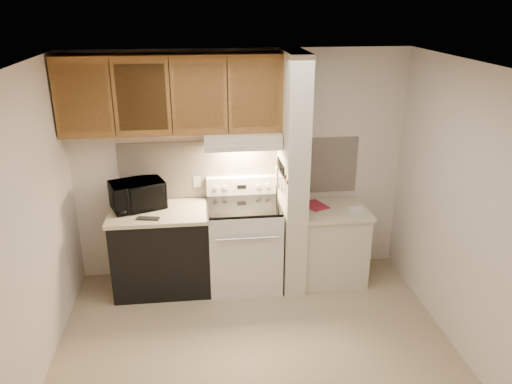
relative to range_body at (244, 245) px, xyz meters
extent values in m
plane|color=tan|center=(0.00, -1.16, -0.46)|extent=(3.60, 3.60, 0.00)
plane|color=white|center=(0.00, -1.16, 2.04)|extent=(3.60, 3.60, 0.00)
cube|color=beige|center=(0.00, 0.34, 0.79)|extent=(3.60, 2.50, 0.02)
cube|color=beige|center=(-1.80, -1.16, 0.79)|extent=(0.02, 3.00, 2.50)
cube|color=beige|center=(1.80, -1.16, 0.79)|extent=(0.02, 3.00, 2.50)
cube|color=beige|center=(0.00, 0.33, 0.78)|extent=(2.60, 0.02, 0.63)
cube|color=silver|center=(0.00, 0.00, 0.00)|extent=(0.76, 0.65, 0.92)
cube|color=black|center=(0.00, -0.32, 0.04)|extent=(0.50, 0.01, 0.30)
cylinder|color=silver|center=(0.00, -0.35, 0.26)|extent=(0.65, 0.02, 0.02)
cube|color=black|center=(0.00, 0.00, 0.48)|extent=(0.74, 0.64, 0.03)
cube|color=silver|center=(0.00, 0.28, 0.59)|extent=(0.76, 0.08, 0.20)
cube|color=black|center=(0.00, 0.24, 0.59)|extent=(0.10, 0.01, 0.04)
cylinder|color=silver|center=(-0.28, 0.24, 0.59)|extent=(0.05, 0.02, 0.05)
cylinder|color=silver|center=(-0.18, 0.24, 0.59)|extent=(0.05, 0.02, 0.05)
cylinder|color=silver|center=(0.18, 0.24, 0.59)|extent=(0.05, 0.02, 0.05)
cylinder|color=silver|center=(0.28, 0.24, 0.59)|extent=(0.05, 0.02, 0.05)
cube|color=black|center=(-0.88, 0.01, -0.03)|extent=(1.00, 0.63, 0.87)
cube|color=beige|center=(-0.88, 0.01, 0.43)|extent=(1.04, 0.67, 0.04)
cube|color=black|center=(-0.98, -0.19, 0.46)|extent=(0.24, 0.12, 0.02)
cylinder|color=#256555|center=(-1.23, 0.23, 0.50)|extent=(0.09, 0.09, 0.09)
cube|color=beige|center=(-0.48, 0.32, 0.64)|extent=(0.08, 0.01, 0.12)
imported|color=black|center=(-1.10, 0.12, 0.60)|extent=(0.62, 0.53, 0.29)
cube|color=beige|center=(0.51, -0.01, 0.79)|extent=(0.22, 0.70, 2.50)
cube|color=brown|center=(0.39, -0.01, 0.84)|extent=(0.01, 0.70, 0.04)
cube|color=black|center=(0.39, -0.06, 0.86)|extent=(0.02, 0.42, 0.04)
cube|color=silver|center=(0.38, -0.21, 0.76)|extent=(0.01, 0.03, 0.16)
cylinder|color=black|center=(0.38, -0.22, 0.91)|extent=(0.02, 0.02, 0.10)
cube|color=silver|center=(0.38, -0.14, 0.75)|extent=(0.01, 0.04, 0.18)
cylinder|color=black|center=(0.38, -0.15, 0.91)|extent=(0.02, 0.02, 0.10)
cube|color=silver|center=(0.38, -0.05, 0.74)|extent=(0.01, 0.04, 0.20)
cylinder|color=black|center=(0.38, -0.06, 0.91)|extent=(0.02, 0.02, 0.10)
cube|color=silver|center=(0.38, 0.03, 0.76)|extent=(0.01, 0.04, 0.16)
cylinder|color=black|center=(0.38, 0.03, 0.91)|extent=(0.02, 0.02, 0.10)
cube|color=silver|center=(0.38, 0.10, 0.75)|extent=(0.01, 0.04, 0.18)
cylinder|color=black|center=(0.38, 0.11, 0.91)|extent=(0.02, 0.02, 0.10)
cube|color=slate|center=(0.38, 0.17, 0.73)|extent=(0.03, 0.09, 0.22)
cube|color=beige|center=(0.97, -0.01, -0.06)|extent=(0.70, 0.60, 0.81)
cube|color=beige|center=(0.97, -0.01, 0.37)|extent=(0.74, 0.64, 0.04)
cube|color=maroon|center=(0.79, 0.09, 0.39)|extent=(0.30, 0.34, 0.01)
cube|color=white|center=(1.19, -0.11, 0.41)|extent=(0.17, 0.13, 0.04)
cube|color=beige|center=(0.00, 0.12, 1.17)|extent=(0.78, 0.44, 0.15)
cube|color=beige|center=(0.00, -0.08, 1.12)|extent=(0.78, 0.04, 0.06)
cube|color=brown|center=(-0.69, 0.17, 1.62)|extent=(2.18, 0.33, 0.77)
cube|color=brown|center=(-1.51, 0.01, 1.62)|extent=(0.46, 0.01, 0.63)
cube|color=black|center=(-1.23, 0.01, 1.62)|extent=(0.01, 0.01, 0.73)
cube|color=brown|center=(-0.96, 0.01, 1.62)|extent=(0.46, 0.01, 0.63)
cube|color=black|center=(-0.69, 0.01, 1.62)|extent=(0.01, 0.01, 0.73)
cube|color=brown|center=(-0.42, 0.01, 1.62)|extent=(0.46, 0.01, 0.63)
cube|color=black|center=(-0.14, 0.01, 1.62)|extent=(0.01, 0.01, 0.73)
cube|color=brown|center=(0.13, 0.01, 1.62)|extent=(0.46, 0.01, 0.63)
camera|label=1|loc=(-0.42, -4.81, 2.51)|focal=35.00mm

